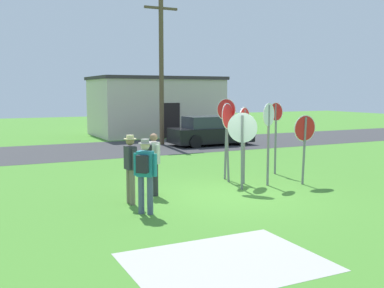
{
  "coord_description": "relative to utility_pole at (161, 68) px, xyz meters",
  "views": [
    {
      "loc": [
        -6.24,
        -10.4,
        2.82
      ],
      "look_at": [
        -0.53,
        1.32,
        1.3
      ],
      "focal_mm": 42.66,
      "sensor_mm": 36.0,
      "label": 1
    }
  ],
  "objects": [
    {
      "name": "ground_plane",
      "position": [
        -2.81,
        -11.82,
        -3.99
      ],
      "size": [
        80.0,
        80.0,
        0.0
      ],
      "primitive_type": "plane",
      "color": "#47842D"
    },
    {
      "name": "street_asphalt",
      "position": [
        -2.81,
        -0.66,
        -3.99
      ],
      "size": [
        60.0,
        6.4,
        0.01
      ],
      "primitive_type": "cube",
      "color": "#38383A",
      "rests_on": "ground"
    },
    {
      "name": "concrete_path",
      "position": [
        -5.37,
        -15.92,
        -3.99
      ],
      "size": [
        3.2,
        2.4,
        0.01
      ],
      "primitive_type": "cube",
      "color": "#ADAAA3",
      "rests_on": "ground"
    },
    {
      "name": "building_background",
      "position": [
        1.8,
        5.46,
        -2.13
      ],
      "size": [
        7.97,
        5.28,
        3.71
      ],
      "color": "beige",
      "rests_on": "ground"
    },
    {
      "name": "utility_pole",
      "position": [
        0.0,
        0.0,
        0.0
      ],
      "size": [
        1.8,
        0.24,
        7.63
      ],
      "color": "brown",
      "rests_on": "ground"
    },
    {
      "name": "parked_car_on_street",
      "position": [
        2.18,
        -1.31,
        -3.31
      ],
      "size": [
        4.32,
        2.07,
        1.51
      ],
      "color": "black",
      "rests_on": "ground"
    },
    {
      "name": "stop_sign_rear_left",
      "position": [
        -1.63,
        -10.59,
        -2.37
      ],
      "size": [
        0.73,
        0.53,
        2.34
      ],
      "color": "slate",
      "rests_on": "ground"
    },
    {
      "name": "stop_sign_far_back",
      "position": [
        -1.73,
        -9.68,
        -2.25
      ],
      "size": [
        0.36,
        0.64,
        2.58
      ],
      "color": "slate",
      "rests_on": "ground"
    },
    {
      "name": "stop_sign_nearest",
      "position": [
        -1.12,
        -11.12,
        -2.34
      ],
      "size": [
        0.62,
        0.31,
        2.46
      ],
      "color": "slate",
      "rests_on": "ground"
    },
    {
      "name": "stop_sign_leaning_left",
      "position": [
        0.22,
        -9.66,
        -2.38
      ],
      "size": [
        0.1,
        0.62,
        2.44
      ],
      "color": "slate",
      "rests_on": "ground"
    },
    {
      "name": "stop_sign_tallest",
      "position": [
        -1.94,
        -10.11,
        -2.3
      ],
      "size": [
        0.68,
        0.51,
        2.45
      ],
      "color": "slate",
      "rests_on": "ground"
    },
    {
      "name": "stop_sign_center_cluster",
      "position": [
        -0.07,
        -11.49,
        -2.55
      ],
      "size": [
        0.8,
        0.15,
        2.11
      ],
      "color": "slate",
      "rests_on": "ground"
    },
    {
      "name": "stop_sign_low_front",
      "position": [
        -2.15,
        -11.31,
        -2.47
      ],
      "size": [
        0.66,
        0.6,
        2.21
      ],
      "color": "slate",
      "rests_on": "ground"
    },
    {
      "name": "person_in_dark_shirt",
      "position": [
        -4.68,
        -10.84,
        -3.01
      ],
      "size": [
        0.35,
        0.57,
        1.69
      ],
      "color": "#2D2D33",
      "rests_on": "ground"
    },
    {
      "name": "person_on_left",
      "position": [
        -5.54,
        -12.55,
        -2.98
      ],
      "size": [
        0.48,
        0.47,
        1.74
      ],
      "color": "#4C5670",
      "rests_on": "ground"
    },
    {
      "name": "person_holding_notes",
      "position": [
        -5.53,
        -11.48,
        -3.01
      ],
      "size": [
        0.32,
        0.57,
        1.74
      ],
      "color": "#7A6B56",
      "rests_on": "ground"
    }
  ]
}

